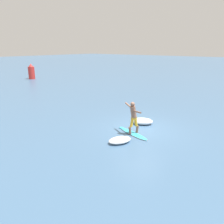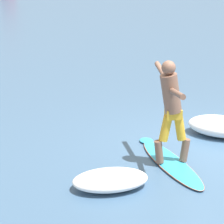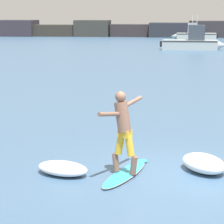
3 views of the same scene
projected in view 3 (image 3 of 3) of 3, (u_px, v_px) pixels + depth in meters
The scene contains 8 objects.
ground_plane at pixel (168, 175), 11.45m from camera, with size 200.00×200.00×0.00m, color #406284.
rock_jetty_breakwater at pixel (122, 29), 72.45m from camera, with size 52.76×5.00×4.94m.
surfboard at pixel (125, 174), 11.45m from camera, with size 1.11×2.34×0.20m.
surfer at pixel (123, 125), 11.23m from camera, with size 0.84×1.50×1.77m.
fishing_boat_near_jetty at pixel (195, 35), 64.58m from camera, with size 5.73×2.16×2.92m.
small_boat_offshore at pixel (193, 42), 48.16m from camera, with size 6.03×2.31×3.12m.
wave_foam_at_tail at pixel (204, 163), 11.67m from camera, with size 1.30×1.48×0.37m.
wave_foam_at_nose at pixel (63, 168), 11.47m from camera, with size 1.38×1.14×0.27m.
Camera 3 is at (-0.08, -11.05, 3.50)m, focal length 85.00 mm.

